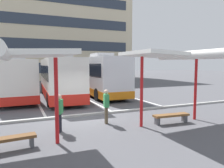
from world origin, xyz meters
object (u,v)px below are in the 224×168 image
Objects in this scene: coach_bus_1 at (59,78)px; waiting_shelter_1 at (175,57)px; coach_bus_0 at (13,78)px; waiting_passenger_1 at (106,104)px; waiting_passenger_0 at (59,111)px; waiting_shelter_0 at (5,56)px; bench_0 at (9,140)px; bench_1 at (171,116)px; coach_bus_2 at (97,75)px.

coach_bus_1 is 2.16× the size of waiting_shelter_1.
coach_bus_0 is 6.80× the size of waiting_passenger_1.
waiting_passenger_0 is (-5.18, 0.97, -2.28)m from waiting_shelter_1.
waiting_passenger_0 is 2.34m from waiting_passenger_1.
waiting_shelter_0 is 2.92× the size of bench_0.
waiting_shelter_1 is (3.55, -10.19, 1.47)m from coach_bus_1.
waiting_passenger_1 reaches higher than waiting_passenger_0.
waiting_passenger_0 is at bearing 39.86° from waiting_shelter_0.
waiting_passenger_1 is at bearing 156.71° from bench_1.
bench_0 is 0.92× the size of bench_1.
waiting_shelter_1 is at bearing -70.82° from coach_bus_1.
waiting_passenger_1 is at bearing -107.35° from coach_bus_2.
bench_1 is at bearing -8.96° from waiting_passenger_0.
bench_0 is (0.00, 0.25, -2.75)m from waiting_shelter_0.
coach_bus_0 is 11.37m from waiting_passenger_1.
waiting_passenger_1 is at bearing -68.35° from coach_bus_0.
coach_bus_2 is at bearing 62.29° from waiting_passenger_0.
coach_bus_0 is at bearing 111.65° from waiting_passenger_1.
coach_bus_2 reaches higher than bench_0.
coach_bus_0 is at bearing 153.62° from coach_bus_1.
waiting_shelter_0 reaches higher than waiting_passenger_0.
coach_bus_2 is 2.07× the size of waiting_shelter_0.
coach_bus_1 is 6.04× the size of bench_0.
waiting_shelter_1 reaches higher than bench_1.
waiting_passenger_0 reaches higher than bench_1.
bench_1 is at bearing -90.84° from coach_bus_2.
coach_bus_1 is 3.83m from coach_bus_2.
waiting_passenger_1 is (2.30, 0.42, 0.04)m from waiting_passenger_0.
bench_0 is 1.09× the size of waiting_passenger_0.
coach_bus_2 is (7.24, -0.80, 0.15)m from coach_bus_0.
coach_bus_1 is 2.07× the size of waiting_shelter_0.
coach_bus_1 reaches higher than waiting_passenger_0.
coach_bus_2 is at bearing 72.65° from waiting_passenger_1.
coach_bus_0 is at bearing 120.65° from waiting_shelter_1.
bench_0 is (0.01, -12.29, -1.33)m from coach_bus_0.
coach_bus_2 is at bearing -6.30° from coach_bus_0.
coach_bus_2 is 6.56× the size of waiting_passenger_0.
bench_1 is 5.28m from waiting_passenger_0.
bench_1 is at bearing -59.04° from coach_bus_0.
coach_bus_2 reaches higher than bench_1.
waiting_shelter_1 is 2.85m from bench_1.
coach_bus_2 reaches higher than waiting_passenger_0.
coach_bus_0 is 2.22× the size of waiting_shelter_0.
coach_bus_0 is at bearing 90.05° from bench_0.
bench_0 is at bearing -177.15° from waiting_shelter_1.
coach_bus_1 is 10.74m from bench_1.
coach_bus_1 is at bearing 94.29° from waiting_passenger_1.
bench_0 is at bearing 90.00° from waiting_shelter_0.
waiting_shelter_0 is 5.10m from waiting_passenger_1.
coach_bus_2 is 6.34× the size of waiting_passenger_1.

